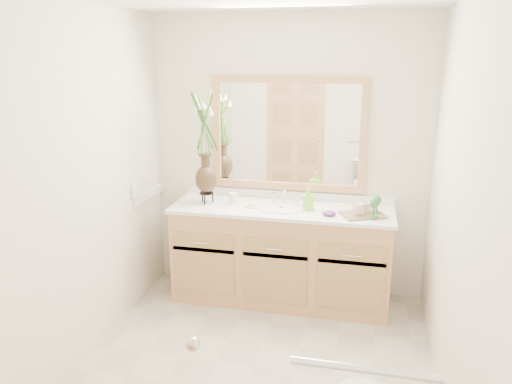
% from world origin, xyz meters
% --- Properties ---
extents(floor, '(2.60, 2.60, 0.00)m').
position_xyz_m(floor, '(0.00, 0.00, 0.00)').
color(floor, '#BDB8A1').
rests_on(floor, ground).
extents(wall_back, '(2.40, 0.02, 2.40)m').
position_xyz_m(wall_back, '(0.00, 1.30, 1.20)').
color(wall_back, silver).
rests_on(wall_back, floor).
extents(wall_front, '(2.40, 0.02, 2.40)m').
position_xyz_m(wall_front, '(0.00, -1.30, 1.20)').
color(wall_front, silver).
rests_on(wall_front, floor).
extents(wall_left, '(0.02, 2.60, 2.40)m').
position_xyz_m(wall_left, '(-1.20, 0.00, 1.20)').
color(wall_left, silver).
rests_on(wall_left, floor).
extents(wall_right, '(0.02, 2.60, 2.40)m').
position_xyz_m(wall_right, '(1.20, 0.00, 1.20)').
color(wall_right, silver).
rests_on(wall_right, floor).
extents(vanity, '(1.80, 0.55, 0.80)m').
position_xyz_m(vanity, '(0.00, 1.01, 0.40)').
color(vanity, tan).
rests_on(vanity, floor).
extents(counter, '(1.84, 0.57, 0.03)m').
position_xyz_m(counter, '(0.00, 1.01, 0.82)').
color(counter, white).
rests_on(counter, vanity).
extents(sink, '(0.38, 0.34, 0.23)m').
position_xyz_m(sink, '(0.00, 1.00, 0.78)').
color(sink, white).
rests_on(sink, counter).
extents(mirror, '(1.32, 0.04, 0.97)m').
position_xyz_m(mirror, '(0.00, 1.28, 1.41)').
color(mirror, white).
rests_on(mirror, wall_back).
extents(switch_plate, '(0.02, 0.12, 0.12)m').
position_xyz_m(switch_plate, '(-1.19, 0.76, 0.98)').
color(switch_plate, white).
rests_on(switch_plate, wall_left).
extents(door, '(0.80, 0.03, 2.00)m').
position_xyz_m(door, '(-0.30, -1.29, 1.00)').
color(door, tan).
rests_on(door, floor).
extents(grab_bar, '(0.55, 0.03, 0.03)m').
position_xyz_m(grab_bar, '(0.70, -1.27, 0.95)').
color(grab_bar, silver).
rests_on(grab_bar, wall_front).
extents(flower_vase, '(0.21, 0.21, 0.88)m').
position_xyz_m(flower_vase, '(-0.65, 1.02, 1.43)').
color(flower_vase, black).
rests_on(flower_vase, counter).
extents(tumbler, '(0.07, 0.07, 0.09)m').
position_xyz_m(tumbler, '(-0.43, 1.05, 0.88)').
color(tumbler, silver).
rests_on(tumbler, counter).
extents(soap_dish, '(0.10, 0.10, 0.03)m').
position_xyz_m(soap_dish, '(-0.25, 0.98, 0.84)').
color(soap_dish, silver).
rests_on(soap_dish, counter).
extents(soap_bottle, '(0.09, 0.09, 0.17)m').
position_xyz_m(soap_bottle, '(0.22, 1.02, 0.91)').
color(soap_bottle, '#81E135').
rests_on(soap_bottle, counter).
extents(purple_dish, '(0.13, 0.11, 0.04)m').
position_xyz_m(purple_dish, '(0.40, 0.89, 0.85)').
color(purple_dish, '#612674').
rests_on(purple_dish, counter).
extents(tray, '(0.39, 0.34, 0.02)m').
position_xyz_m(tray, '(0.66, 0.94, 0.84)').
color(tray, brown).
rests_on(tray, counter).
extents(mug_left, '(0.11, 0.10, 0.10)m').
position_xyz_m(mug_left, '(0.61, 0.91, 0.90)').
color(mug_left, silver).
rests_on(mug_left, tray).
extents(mug_right, '(0.11, 0.11, 0.09)m').
position_xyz_m(mug_right, '(0.69, 0.99, 0.89)').
color(mug_right, silver).
rests_on(mug_right, tray).
extents(goblet_front, '(0.07, 0.07, 0.15)m').
position_xyz_m(goblet_front, '(0.74, 0.87, 0.95)').
color(goblet_front, '#236A31').
rests_on(goblet_front, tray).
extents(goblet_back, '(0.06, 0.06, 0.14)m').
position_xyz_m(goblet_back, '(0.77, 1.00, 0.94)').
color(goblet_back, '#236A31').
rests_on(goblet_back, tray).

